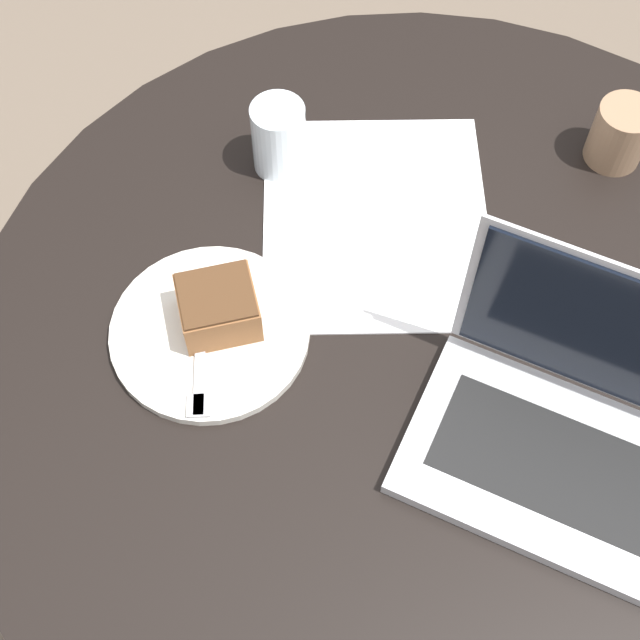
# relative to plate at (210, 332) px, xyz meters

# --- Properties ---
(ground_plane) EXTENTS (12.00, 12.00, 0.00)m
(ground_plane) POSITION_rel_plate_xyz_m (-0.14, -0.22, -0.72)
(ground_plane) COLOR #6B5B4C
(dining_table) EXTENTS (1.12, 1.12, 0.72)m
(dining_table) POSITION_rel_plate_xyz_m (-0.14, -0.22, -0.13)
(dining_table) COLOR black
(dining_table) RESTS_ON ground_plane
(paper_document) EXTENTS (0.44, 0.42, 0.00)m
(paper_document) POSITION_rel_plate_xyz_m (0.04, -0.26, -0.00)
(paper_document) COLOR white
(paper_document) RESTS_ON dining_table
(plate) EXTENTS (0.24, 0.24, 0.01)m
(plate) POSITION_rel_plate_xyz_m (0.00, 0.00, 0.00)
(plate) COLOR silver
(plate) RESTS_ON dining_table
(cake_slice) EXTENTS (0.10, 0.11, 0.06)m
(cake_slice) POSITION_rel_plate_xyz_m (0.00, -0.02, 0.04)
(cake_slice) COLOR brown
(cake_slice) RESTS_ON plate
(fork) EXTENTS (0.16, 0.10, 0.00)m
(fork) POSITION_rel_plate_xyz_m (-0.04, 0.03, 0.01)
(fork) COLOR silver
(fork) RESTS_ON plate
(coffee_glass) EXTENTS (0.07, 0.07, 0.09)m
(coffee_glass) POSITION_rel_plate_xyz_m (-0.04, -0.59, 0.04)
(coffee_glass) COLOR #997556
(coffee_glass) RESTS_ON dining_table
(water_glass) EXTENTS (0.07, 0.07, 0.10)m
(water_glass) POSITION_rel_plate_xyz_m (0.18, -0.20, 0.04)
(water_glass) COLOR silver
(water_glass) RESTS_ON dining_table
(laptop) EXTENTS (0.40, 0.36, 0.24)m
(laptop) POSITION_rel_plate_xyz_m (-0.34, -0.27, 0.04)
(laptop) COLOR silver
(laptop) RESTS_ON dining_table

